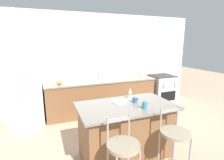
% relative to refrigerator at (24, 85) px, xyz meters
% --- Properties ---
extents(ground_plane, '(18.00, 18.00, 0.00)m').
position_rel_refrigerator_xyz_m(ground_plane, '(1.90, -0.31, -0.97)').
color(ground_plane, tan).
extents(wall_back, '(6.00, 0.07, 2.70)m').
position_rel_refrigerator_xyz_m(wall_back, '(1.90, 0.37, 0.38)').
color(wall_back, silver).
rests_on(wall_back, ground_plane).
extents(back_counter, '(3.01, 0.67, 0.92)m').
position_rel_refrigerator_xyz_m(back_counter, '(1.90, 0.06, -0.51)').
color(back_counter, brown).
rests_on(back_counter, ground_plane).
extents(sink_faucet, '(0.02, 0.13, 0.22)m').
position_rel_refrigerator_xyz_m(sink_faucet, '(1.90, 0.25, 0.08)').
color(sink_faucet, '#ADAFB5').
rests_on(sink_faucet, back_counter).
extents(kitchen_island, '(1.57, 0.92, 0.94)m').
position_rel_refrigerator_xyz_m(kitchen_island, '(1.65, -1.95, -0.49)').
color(kitchen_island, brown).
rests_on(kitchen_island, ground_plane).
extents(refrigerator, '(0.75, 0.73, 1.94)m').
position_rel_refrigerator_xyz_m(refrigerator, '(0.00, 0.00, 0.00)').
color(refrigerator, white).
rests_on(refrigerator, ground_plane).
extents(oven_range, '(0.73, 0.69, 0.92)m').
position_rel_refrigerator_xyz_m(oven_range, '(3.87, 0.02, -0.51)').
color(oven_range, '#ADAFB5').
rests_on(oven_range, ground_plane).
extents(bar_stool_near, '(0.40, 0.40, 1.06)m').
position_rel_refrigerator_xyz_m(bar_stool_near, '(1.26, -2.68, -0.36)').
color(bar_stool_near, '#99999E').
rests_on(bar_stool_near, ground_plane).
extents(bar_stool_far, '(0.40, 0.40, 1.06)m').
position_rel_refrigerator_xyz_m(bar_stool_far, '(2.04, -2.67, -0.36)').
color(bar_stool_far, '#99999E').
rests_on(bar_stool_far, ground_plane).
extents(dinner_plate, '(0.25, 0.25, 0.02)m').
position_rel_refrigerator_xyz_m(dinner_plate, '(1.60, -1.81, -0.02)').
color(dinner_plate, white).
rests_on(dinner_plate, kitchen_island).
extents(wine_glass, '(0.07, 0.07, 0.20)m').
position_rel_refrigerator_xyz_m(wine_glass, '(1.86, -1.68, 0.11)').
color(wine_glass, white).
rests_on(wine_glass, kitchen_island).
extents(coffee_mug, '(0.11, 0.08, 0.09)m').
position_rel_refrigerator_xyz_m(coffee_mug, '(1.84, -1.90, 0.01)').
color(coffee_mug, '#335689').
rests_on(coffee_mug, kitchen_island).
extents(tumbler_cup, '(0.08, 0.08, 0.11)m').
position_rel_refrigerator_xyz_m(tumbler_cup, '(1.84, -2.20, 0.03)').
color(tumbler_cup, teal).
rests_on(tumbler_cup, kitchen_island).
extents(pumpkin_decoration, '(0.13, 0.13, 0.13)m').
position_rel_refrigerator_xyz_m(pumpkin_decoration, '(0.77, -0.04, -0.00)').
color(pumpkin_decoration, orange).
rests_on(pumpkin_decoration, back_counter).
extents(soap_bottle, '(0.05, 0.05, 0.14)m').
position_rel_refrigerator_xyz_m(soap_bottle, '(3.16, 0.20, 0.01)').
color(soap_bottle, '#89B260').
rests_on(soap_bottle, back_counter).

